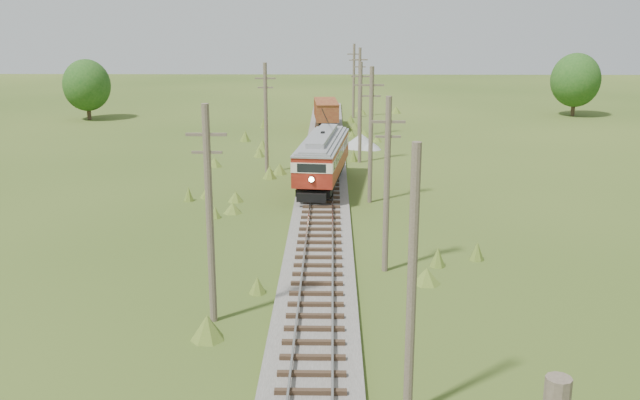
{
  "coord_description": "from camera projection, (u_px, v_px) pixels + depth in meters",
  "views": [
    {
      "loc": [
        0.67,
        -15.16,
        12.43
      ],
      "look_at": [
        0.0,
        23.64,
        2.1
      ],
      "focal_mm": 40.0,
      "sensor_mm": 36.0,
      "label": 1
    }
  ],
  "objects": [
    {
      "name": "tree_mid_a",
      "position": [
        87.0,
        85.0,
        82.99
      ],
      "size": [
        5.46,
        5.46,
        7.03
      ],
      "color": "#38281C",
      "rests_on": "ground"
    },
    {
      "name": "utility_pole_r_6",
      "position": [
        354.0,
        80.0,
        84.28
      ],
      "size": [
        1.6,
        0.3,
        8.7
      ],
      "color": "brown",
      "rests_on": "ground"
    },
    {
      "name": "utility_pole_r_1",
      "position": [
        412.0,
        286.0,
        21.5
      ],
      "size": [
        0.3,
        0.3,
        8.8
      ],
      "color": "brown",
      "rests_on": "ground"
    },
    {
      "name": "gondola",
      "position": [
        326.0,
        111.0,
        77.42
      ],
      "size": [
        2.85,
        7.45,
        2.43
      ],
      "rotation": [
        0.0,
        0.0,
        0.06
      ],
      "color": "black",
      "rests_on": "ground"
    },
    {
      "name": "utility_pole_l_b",
      "position": [
        266.0,
        117.0,
        55.44
      ],
      "size": [
        1.6,
        0.3,
        8.6
      ],
      "color": "brown",
      "rests_on": "ground"
    },
    {
      "name": "streetcar",
      "position": [
        323.0,
        155.0,
        50.55
      ],
      "size": [
        3.96,
        11.8,
        5.34
      ],
      "rotation": [
        0.0,
        0.0,
        -0.11
      ],
      "color": "black",
      "rests_on": "ground"
    },
    {
      "name": "utility_pole_r_4",
      "position": [
        360.0,
        111.0,
        59.2
      ],
      "size": [
        1.6,
        0.3,
        8.4
      ],
      "color": "brown",
      "rests_on": "ground"
    },
    {
      "name": "utility_pole_r_2",
      "position": [
        387.0,
        184.0,
        34.05
      ],
      "size": [
        1.6,
        0.3,
        8.6
      ],
      "color": "brown",
      "rests_on": "ground"
    },
    {
      "name": "utility_pole_r_3",
      "position": [
        371.0,
        134.0,
        46.56
      ],
      "size": [
        1.6,
        0.3,
        9.0
      ],
      "color": "brown",
      "rests_on": "ground"
    },
    {
      "name": "utility_pole_r_5",
      "position": [
        359.0,
        91.0,
        71.69
      ],
      "size": [
        1.6,
        0.3,
        8.9
      ],
      "color": "brown",
      "rests_on": "ground"
    },
    {
      "name": "gravel_pile",
      "position": [
        363.0,
        141.0,
        66.67
      ],
      "size": [
        3.57,
        3.79,
        1.3
      ],
      "color": "gray",
      "rests_on": "ground"
    },
    {
      "name": "railbed_main",
      "position": [
        323.0,
        188.0,
        50.65
      ],
      "size": [
        3.6,
        96.0,
        0.57
      ],
      "color": "#605B54",
      "rests_on": "ground"
    },
    {
      "name": "utility_pole_l_a",
      "position": [
        210.0,
        213.0,
        28.33
      ],
      "size": [
        1.6,
        0.3,
        9.0
      ],
      "color": "brown",
      "rests_on": "ground"
    },
    {
      "name": "tree_mid_b",
      "position": [
        576.0,
        80.0,
        85.8
      ],
      "size": [
        5.88,
        5.88,
        7.57
      ],
      "color": "#38281C",
      "rests_on": "ground"
    }
  ]
}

